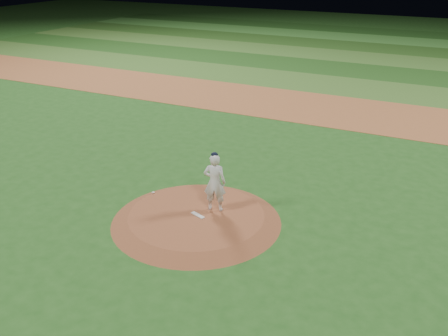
# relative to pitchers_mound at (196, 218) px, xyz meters

# --- Properties ---
(ground) EXTENTS (120.00, 120.00, 0.00)m
(ground) POSITION_rel_pitchers_mound_xyz_m (0.00, 0.00, -0.12)
(ground) COLOR #21531B
(ground) RESTS_ON ground
(infield_dirt_band) EXTENTS (70.00, 6.00, 0.02)m
(infield_dirt_band) POSITION_rel_pitchers_mound_xyz_m (0.00, 14.00, -0.12)
(infield_dirt_band) COLOR #9C5930
(infield_dirt_band) RESTS_ON ground
(outfield_stripe_0) EXTENTS (70.00, 5.00, 0.02)m
(outfield_stripe_0) POSITION_rel_pitchers_mound_xyz_m (0.00, 19.50, -0.12)
(outfield_stripe_0) COLOR #3B6926
(outfield_stripe_0) RESTS_ON ground
(outfield_stripe_1) EXTENTS (70.00, 5.00, 0.02)m
(outfield_stripe_1) POSITION_rel_pitchers_mound_xyz_m (0.00, 24.50, -0.12)
(outfield_stripe_1) COLOR #1F4C18
(outfield_stripe_1) RESTS_ON ground
(outfield_stripe_2) EXTENTS (70.00, 5.00, 0.02)m
(outfield_stripe_2) POSITION_rel_pitchers_mound_xyz_m (0.00, 29.50, -0.12)
(outfield_stripe_2) COLOR #3C6D27
(outfield_stripe_2) RESTS_ON ground
(outfield_stripe_3) EXTENTS (70.00, 5.00, 0.02)m
(outfield_stripe_3) POSITION_rel_pitchers_mound_xyz_m (0.00, 34.50, -0.12)
(outfield_stripe_3) COLOR #234E19
(outfield_stripe_3) RESTS_ON ground
(outfield_stripe_4) EXTENTS (70.00, 5.00, 0.02)m
(outfield_stripe_4) POSITION_rel_pitchers_mound_xyz_m (0.00, 39.50, -0.12)
(outfield_stripe_4) COLOR #377C2D
(outfield_stripe_4) RESTS_ON ground
(outfield_stripe_5) EXTENTS (70.00, 5.00, 0.02)m
(outfield_stripe_5) POSITION_rel_pitchers_mound_xyz_m (0.00, 44.50, -0.12)
(outfield_stripe_5) COLOR #1C4817
(outfield_stripe_5) RESTS_ON ground
(pitchers_mound) EXTENTS (5.50, 5.50, 0.25)m
(pitchers_mound) POSITION_rel_pitchers_mound_xyz_m (0.00, 0.00, 0.00)
(pitchers_mound) COLOR brown
(pitchers_mound) RESTS_ON ground
(pitching_rubber) EXTENTS (0.56, 0.32, 0.03)m
(pitching_rubber) POSITION_rel_pitchers_mound_xyz_m (0.08, -0.05, 0.14)
(pitching_rubber) COLOR silver
(pitching_rubber) RESTS_ON pitchers_mound
(rosin_bag) EXTENTS (0.11, 0.11, 0.06)m
(rosin_bag) POSITION_rel_pitchers_mound_xyz_m (-2.11, 0.65, 0.15)
(rosin_bag) COLOR white
(rosin_bag) RESTS_ON pitchers_mound
(pitcher_on_mound) EXTENTS (0.83, 0.66, 2.03)m
(pitcher_on_mound) POSITION_rel_pitchers_mound_xyz_m (0.39, 0.55, 1.12)
(pitcher_on_mound) COLOR silver
(pitcher_on_mound) RESTS_ON pitchers_mound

